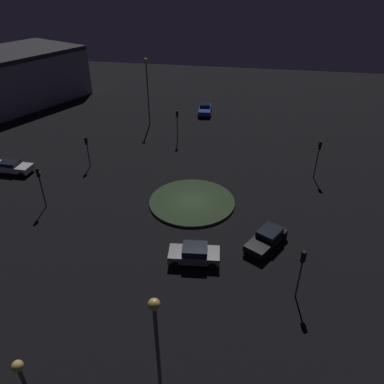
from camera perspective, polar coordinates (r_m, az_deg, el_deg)
name	(u,v)px	position (r m, az deg, el deg)	size (l,w,h in m)	color
ground_plane	(192,203)	(37.44, 0.00, -1.68)	(116.70, 116.70, 0.00)	black
roundabout_island	(192,202)	(37.36, 0.00, -1.51)	(8.66, 8.66, 0.26)	#2D4228
car_black	(267,238)	(32.25, 11.52, -7.04)	(3.73, 4.65, 1.46)	black
car_white	(12,167)	(47.40, -26.04, 3.55)	(4.46, 2.12, 1.40)	white
car_grey	(194,254)	(30.07, 0.36, -9.53)	(4.28, 2.46, 1.54)	slate
car_blue	(205,109)	(60.90, 2.01, 12.74)	(2.50, 4.77, 1.52)	#1E38A5
traffic_light_north	(177,120)	(49.67, -2.30, 11.08)	(0.35, 0.39, 4.36)	#2D2D2D
traffic_light_southeast	(301,265)	(26.88, 16.57, -10.82)	(0.38, 0.39, 4.27)	#2D2D2D
traffic_light_northeast	(318,153)	(42.60, 18.95, 5.79)	(0.40, 0.37, 4.49)	#2D2D2D
traffic_light_northwest	(87,146)	(44.82, -15.92, 6.89)	(0.39, 0.36, 3.73)	#2D2D2D
traffic_light_west	(40,180)	(38.14, -22.47, 1.75)	(0.38, 0.34, 4.33)	#2D2D2D
streetlamp_south	(158,352)	(17.90, -5.32, -23.46)	(0.52, 0.52, 9.34)	#4C4C51
streetlamp_northwest	(147,84)	(55.10, -6.94, 16.30)	(0.52, 0.52, 9.66)	#4C4C51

